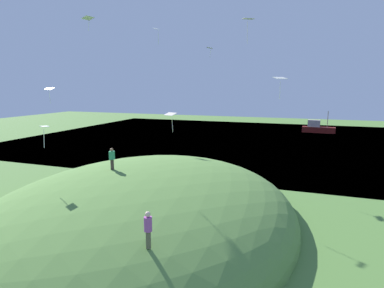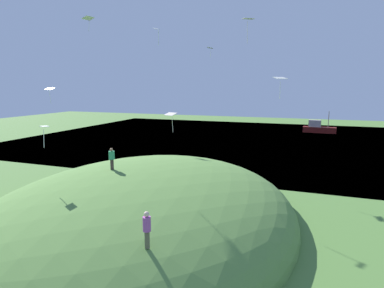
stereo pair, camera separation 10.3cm
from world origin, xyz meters
name	(u,v)px [view 2 (the right image)]	position (x,y,z in m)	size (l,w,h in m)	color
ground_plane	(169,189)	(0.00, 0.00, 0.00)	(160.00, 160.00, 0.00)	#517C37
lake_water	(239,140)	(-33.32, 0.00, -0.20)	(59.53, 80.00, 0.40)	navy
grass_hill	(143,219)	(7.36, 1.17, 0.00)	(29.00, 22.74, 7.98)	#5A853D
boat_on_lake	(318,128)	(-47.64, 14.59, 0.96)	(2.29, 6.92, 4.74)	#561210
person_near_shore	(112,156)	(8.17, -0.80, 4.92)	(0.45, 0.45, 1.60)	#412F2D
person_on_hilltop	(147,225)	(15.81, 6.06, 3.86)	(0.37, 0.37, 1.75)	brown
kite_0	(248,20)	(-1.23, 7.13, 15.52)	(1.12, 1.18, 2.12)	silver
kite_1	(50,89)	(0.53, -13.26, 9.62)	(0.71, 0.98, 1.65)	white
kite_2	(156,30)	(-4.45, -3.17, 15.78)	(0.81, 0.72, 1.76)	white
kite_3	(171,115)	(-2.42, -0.75, 7.09)	(1.15, 1.38, 1.99)	white
kite_4	(280,79)	(-0.99, 10.05, 10.55)	(1.25, 1.29, 1.87)	white
kite_6	(210,48)	(-10.99, 0.79, 14.49)	(1.06, 0.84, 1.23)	white
kite_7	(44,128)	(11.19, -3.86, 7.20)	(0.75, 0.80, 1.38)	silver
kite_8	(88,18)	(2.24, -6.68, 15.95)	(1.08, 0.80, 1.25)	white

